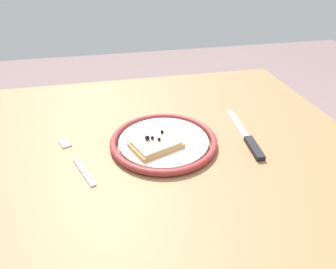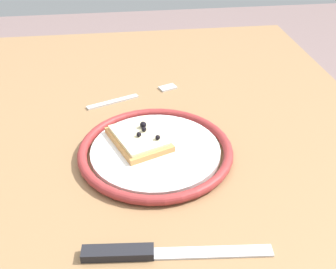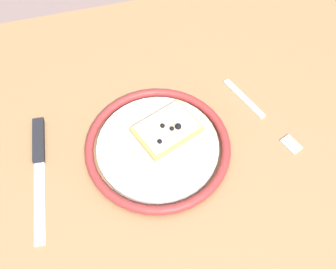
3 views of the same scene
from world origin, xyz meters
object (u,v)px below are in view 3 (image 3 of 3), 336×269
(dining_table, at_px, (189,174))
(plate, at_px, (158,147))
(knife, at_px, (39,156))
(pizza_slice_near, at_px, (167,129))
(fork, at_px, (261,115))

(dining_table, relative_size, plate, 4.18)
(knife, bearing_deg, pizza_slice_near, 177.34)
(plate, height_order, pizza_slice_near, pizza_slice_near)
(plate, xyz_separation_m, knife, (0.21, -0.04, -0.00))
(dining_table, distance_m, plate, 0.11)
(dining_table, bearing_deg, fork, -164.44)
(plate, height_order, knife, plate)
(pizza_slice_near, height_order, knife, pizza_slice_near)
(plate, relative_size, knife, 1.07)
(fork, bearing_deg, dining_table, 15.56)
(dining_table, height_order, plate, plate)
(plate, height_order, fork, plate)
(plate, relative_size, pizza_slice_near, 1.97)
(fork, bearing_deg, knife, -1.83)
(dining_table, relative_size, pizza_slice_near, 8.23)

